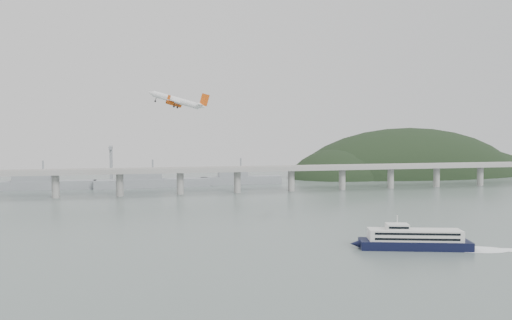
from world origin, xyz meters
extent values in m
plane|color=slate|center=(0.00, 0.00, 0.00)|extent=(900.00, 900.00, 0.00)
cube|color=gray|center=(0.00, 200.00, 20.00)|extent=(800.00, 22.00, 2.20)
cube|color=gray|center=(0.00, 189.50, 22.00)|extent=(800.00, 0.60, 1.80)
cube|color=gray|center=(0.00, 210.50, 22.00)|extent=(800.00, 0.60, 1.80)
cylinder|color=gray|center=(-130.00, 200.00, 9.50)|extent=(6.00, 6.00, 21.00)
cylinder|color=gray|center=(-80.00, 200.00, 9.50)|extent=(6.00, 6.00, 21.00)
cylinder|color=gray|center=(-30.00, 200.00, 9.50)|extent=(6.00, 6.00, 21.00)
cylinder|color=gray|center=(20.00, 200.00, 9.50)|extent=(6.00, 6.00, 21.00)
cylinder|color=gray|center=(70.00, 200.00, 9.50)|extent=(6.00, 6.00, 21.00)
cylinder|color=gray|center=(120.00, 200.00, 9.50)|extent=(6.00, 6.00, 21.00)
cylinder|color=gray|center=(170.00, 200.00, 9.50)|extent=(6.00, 6.00, 21.00)
cylinder|color=gray|center=(220.00, 200.00, 9.50)|extent=(6.00, 6.00, 21.00)
cylinder|color=gray|center=(270.00, 200.00, 9.50)|extent=(6.00, 6.00, 21.00)
ellipsoid|color=black|center=(270.00, 330.00, -18.00)|extent=(320.00, 150.00, 156.00)
ellipsoid|color=black|center=(175.00, 320.00, -12.00)|extent=(140.00, 110.00, 96.00)
ellipsoid|color=black|center=(360.00, 340.00, -25.00)|extent=(220.00, 140.00, 120.00)
cube|color=gray|center=(-150.00, 270.00, 4.00)|extent=(95.67, 20.15, 8.00)
cube|color=gray|center=(-159.50, 270.00, 12.00)|extent=(33.90, 15.02, 8.00)
cylinder|color=gray|center=(-150.00, 270.00, 20.00)|extent=(1.60, 1.60, 14.00)
cube|color=gray|center=(-50.00, 265.00, 4.00)|extent=(110.55, 21.43, 8.00)
cube|color=gray|center=(-61.00, 265.00, 12.00)|extent=(39.01, 16.73, 8.00)
cylinder|color=gray|center=(-50.00, 265.00, 20.00)|extent=(1.60, 1.60, 14.00)
cube|color=gray|center=(40.00, 275.00, 4.00)|extent=(85.00, 13.60, 8.00)
cube|color=gray|center=(31.50, 275.00, 12.00)|extent=(29.75, 11.90, 8.00)
cylinder|color=gray|center=(40.00, 275.00, 20.00)|extent=(1.60, 1.60, 14.00)
cube|color=gray|center=(-90.00, 300.00, 20.00)|extent=(3.00, 3.00, 40.00)
cube|color=gray|center=(-90.00, 290.00, 38.00)|extent=(3.00, 28.00, 3.00)
cube|color=black|center=(50.40, -32.89, 1.93)|extent=(49.46, 25.80, 3.86)
cone|color=black|center=(25.61, -24.91, 1.93)|extent=(5.77, 5.15, 3.86)
cube|color=silver|center=(50.40, -32.89, 6.27)|extent=(41.52, 21.60, 4.82)
cube|color=black|center=(48.90, -37.53, 7.52)|extent=(34.94, 11.38, 0.96)
cube|color=black|center=(48.90, -37.53, 5.21)|extent=(34.94, 11.38, 0.96)
cube|color=black|center=(51.89, -28.25, 7.52)|extent=(34.94, 11.38, 0.96)
cube|color=black|center=(51.89, -28.25, 5.21)|extent=(34.94, 11.38, 0.96)
cube|color=silver|center=(43.05, -30.52, 9.94)|extent=(11.25, 9.38, 2.51)
cube|color=black|center=(42.00, -33.78, 9.94)|extent=(8.30, 2.77, 0.96)
cylinder|color=silver|center=(43.05, -30.52, 13.02)|extent=(0.61, 0.61, 3.86)
ellipsoid|color=white|center=(76.11, -41.16, 0.05)|extent=(30.70, 21.74, 0.19)
ellipsoid|color=white|center=(88.96, -45.30, 0.05)|extent=(21.96, 13.00, 0.19)
cylinder|color=white|center=(-42.26, 100.57, 73.48)|extent=(29.54, 19.99, 12.64)
cone|color=white|center=(-57.84, 108.84, 78.41)|extent=(6.87, 6.33, 5.26)
cone|color=white|center=(-26.04, 91.99, 68.95)|extent=(7.73, 6.57, 5.57)
cube|color=white|center=(-41.58, 100.14, 72.07)|extent=(22.71, 37.21, 3.89)
cube|color=white|center=(-26.80, 92.45, 70.03)|extent=(9.45, 13.88, 1.95)
cube|color=#CB4A0D|center=(-24.84, 91.63, 73.35)|extent=(6.51, 3.28, 8.56)
cylinder|color=#CB4A0D|center=(-40.60, 106.64, 70.68)|extent=(5.94, 4.98, 3.87)
cylinder|color=black|center=(-42.64, 107.72, 71.33)|extent=(2.21, 2.73, 2.65)
cube|color=white|center=(-40.30, 106.55, 71.78)|extent=(2.92, 1.66, 2.11)
cylinder|color=#CB4A0D|center=(-46.33, 95.45, 71.31)|extent=(5.94, 4.98, 3.87)
cylinder|color=black|center=(-48.38, 96.53, 71.96)|extent=(2.21, 2.73, 2.65)
cube|color=white|center=(-46.03, 95.36, 72.41)|extent=(2.92, 1.66, 2.11)
cylinder|color=black|center=(-40.77, 102.95, 69.94)|extent=(1.26, 0.77, 2.77)
cylinder|color=black|center=(-41.10, 103.05, 68.73)|extent=(1.61, 1.08, 1.57)
cylinder|color=black|center=(-43.48, 97.66, 70.24)|extent=(1.26, 0.77, 2.77)
cylinder|color=black|center=(-43.81, 97.76, 69.03)|extent=(1.61, 1.08, 1.57)
cylinder|color=black|center=(-54.78, 107.02, 74.10)|extent=(1.26, 0.77, 2.77)
cylinder|color=black|center=(-55.11, 107.12, 72.89)|extent=(1.61, 1.08, 1.57)
cube|color=#CB4A0D|center=(-30.41, 116.29, 71.80)|extent=(2.38, 1.25, 3.15)
cube|color=#CB4A0D|center=(-48.15, 81.70, 73.76)|extent=(2.38, 1.25, 3.15)
camera|label=1|loc=(-72.38, -228.13, 50.45)|focal=35.00mm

